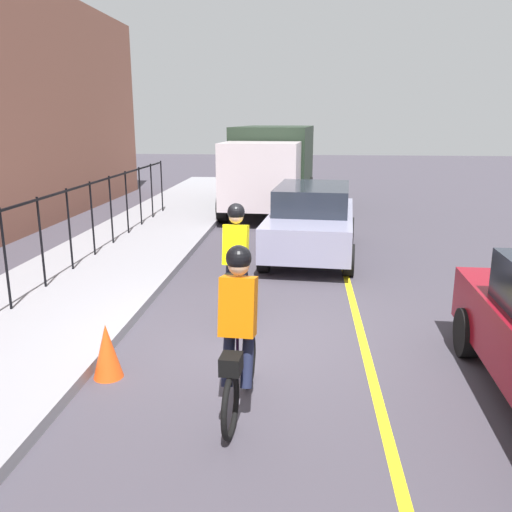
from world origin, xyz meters
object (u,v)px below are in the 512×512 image
Objects in this scene: box_truck_background at (272,164)px; parked_sedan_rear at (312,220)px; cyclist_lead at (236,263)px; traffic_cone_near at (107,351)px; cyclist_follow at (239,333)px.

parked_sedan_rear is at bearing 15.62° from box_truck_background.
cyclist_lead reaches higher than traffic_cone_near.
cyclist_follow is at bearing -111.65° from traffic_cone_near.
cyclist_follow reaches higher than traffic_cone_near.
cyclist_lead and cyclist_follow have the same top height.
parked_sedan_rear is at bearing -11.67° from cyclist_lead.
cyclist_follow reaches higher than parked_sedan_rear.
cyclist_lead reaches higher than parked_sedan_rear.
cyclist_lead is at bearing -11.10° from parked_sedan_rear.
box_truck_background is (10.40, 0.09, 0.64)m from cyclist_lead.
box_truck_background is (13.09, 0.46, 0.64)m from cyclist_follow.
traffic_cone_near is at bearing -17.14° from parked_sedan_rear.
parked_sedan_rear is (4.23, -1.19, -0.09)m from cyclist_lead.
parked_sedan_rear is at bearing -21.79° from traffic_cone_near.
box_truck_background is 10.10× the size of traffic_cone_near.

